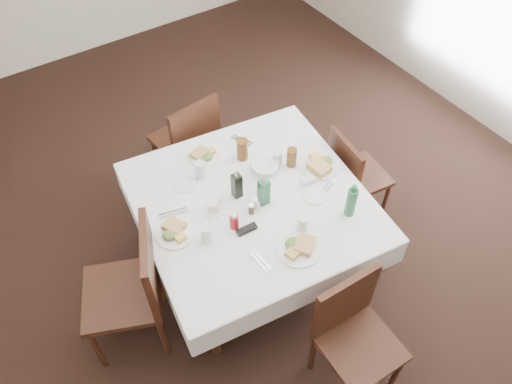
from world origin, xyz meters
TOP-DOWN VIEW (x-y plane):
  - ground_plane at (0.00, 0.00)m, footprint 7.00×7.00m
  - room_shell at (0.00, 0.00)m, footprint 6.04×7.04m
  - dining_table at (0.19, -0.02)m, footprint 1.66×1.66m
  - chair_north at (0.23, 0.96)m, footprint 0.50×0.50m
  - chair_south at (0.24, -1.04)m, footprint 0.45×0.45m
  - chair_east at (1.11, -0.03)m, footprint 0.45×0.45m
  - chair_west at (-0.72, -0.08)m, footprint 0.64×0.64m
  - meal_north at (0.13, 0.50)m, footprint 0.23×0.23m
  - meal_south at (0.21, -0.52)m, footprint 0.27×0.27m
  - meal_east at (0.75, -0.04)m, footprint 0.29×0.29m
  - meal_west at (-0.37, 0.01)m, footprint 0.25×0.25m
  - side_plate_a at (-0.11, 0.34)m, footprint 0.17×0.17m
  - side_plate_b at (0.55, -0.24)m, footprint 0.16×0.16m
  - water_n at (0.01, 0.34)m, footprint 0.07×0.07m
  - water_s at (0.31, -0.41)m, footprint 0.07×0.07m
  - water_e at (0.52, 0.15)m, footprint 0.06×0.06m
  - water_w at (-0.23, -0.14)m, footprint 0.07×0.07m
  - iced_tea_a at (0.35, 0.34)m, footprint 0.08×0.08m
  - iced_tea_b at (0.60, 0.09)m, footprint 0.07×0.07m
  - bread_basket at (0.41, 0.14)m, footprint 0.21×0.21m
  - oil_cruet_dark at (0.13, 0.06)m, footprint 0.06×0.06m
  - oil_cruet_green at (0.24, -0.09)m, footprint 0.06×0.06m
  - ketchup_bottle at (-0.03, -0.15)m, footprint 0.06×0.06m
  - salt_shaker at (0.18, -0.10)m, footprint 0.04×0.04m
  - pepper_shaker at (0.12, -0.12)m, footprint 0.04×0.04m
  - coffee_mug at (-0.07, 0.03)m, footprint 0.13×0.12m
  - sunglasses at (0.02, -0.22)m, footprint 0.14×0.05m
  - green_bottle at (0.65, -0.47)m, footprint 0.07×0.07m
  - sugar_caddy at (0.59, -0.11)m, footprint 0.09×0.06m
  - cutlery_n at (0.44, 0.49)m, footprint 0.11×0.17m
  - cutlery_s at (-0.04, -0.47)m, footprint 0.05×0.17m
  - cutlery_e at (0.65, -0.23)m, footprint 0.18×0.11m
  - cutlery_w at (-0.30, 0.16)m, footprint 0.19×0.09m

SIDE VIEW (x-z plane):
  - ground_plane at x=0.00m, z-range 0.00..0.00m
  - chair_east at x=1.11m, z-range 0.06..0.91m
  - chair_south at x=0.24m, z-range 0.07..0.99m
  - chair_north at x=0.23m, z-range 0.07..1.01m
  - chair_west at x=-0.72m, z-range 0.07..1.10m
  - dining_table at x=0.19m, z-range 0.31..1.07m
  - cutlery_s at x=-0.04m, z-range 0.76..0.77m
  - cutlery_n at x=0.44m, z-range 0.76..0.77m
  - cutlery_e at x=0.65m, z-range 0.76..0.77m
  - cutlery_w at x=-0.30m, z-range 0.76..0.77m
  - side_plate_b at x=0.55m, z-range 0.76..0.77m
  - side_plate_a at x=-0.11m, z-range 0.76..0.77m
  - sunglasses at x=0.02m, z-range 0.76..0.79m
  - meal_north at x=0.13m, z-range 0.76..0.81m
  - meal_west at x=-0.37m, z-range 0.76..0.81m
  - meal_south at x=0.21m, z-range 0.76..0.81m
  - sugar_caddy at x=0.59m, z-range 0.76..0.81m
  - meal_east at x=0.75m, z-range 0.76..0.82m
  - bread_basket at x=0.41m, z-range 0.76..0.83m
  - coffee_mug at x=-0.07m, z-range 0.76..0.85m
  - salt_shaker at x=0.18m, z-range 0.76..0.84m
  - pepper_shaker at x=0.12m, z-range 0.76..0.85m
  - water_e at x=0.52m, z-range 0.76..0.88m
  - ketchup_bottle at x=-0.03m, z-range 0.76..0.88m
  - water_s at x=0.31m, z-range 0.76..0.88m
  - water_w at x=-0.23m, z-range 0.76..0.89m
  - water_n at x=0.01m, z-range 0.76..0.90m
  - iced_tea_b at x=0.60m, z-range 0.76..0.91m
  - iced_tea_a at x=0.35m, z-range 0.76..0.93m
  - oil_cruet_dark at x=0.13m, z-range 0.74..0.99m
  - oil_cruet_green at x=0.24m, z-range 0.74..1.00m
  - green_bottle at x=0.65m, z-range 0.75..1.01m
  - room_shell at x=0.00m, z-range 0.31..3.11m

